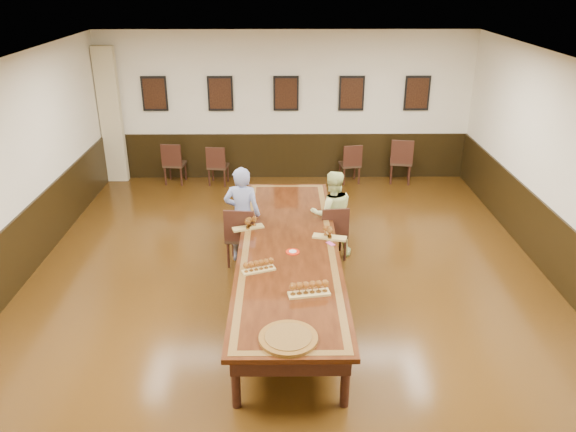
{
  "coord_description": "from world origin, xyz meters",
  "views": [
    {
      "loc": [
        -0.07,
        -7.04,
        4.33
      ],
      "look_at": [
        0.0,
        0.5,
        1.0
      ],
      "focal_mm": 35.0,
      "sensor_mm": 36.0,
      "label": 1
    }
  ],
  "objects_px": {
    "chair_man": "(242,235)",
    "spare_chair_b": "(218,165)",
    "spare_chair_a": "(175,163)",
    "carved_platter": "(288,338)",
    "person_man": "(242,215)",
    "chair_woman": "(333,231)",
    "spare_chair_d": "(401,160)",
    "person_woman": "(332,214)",
    "spare_chair_c": "(350,163)",
    "conference_table": "(288,255)"
  },
  "relations": [
    {
      "from": "chair_man",
      "to": "chair_woman",
      "type": "height_order",
      "value": "chair_man"
    },
    {
      "from": "chair_man",
      "to": "person_woman",
      "type": "distance_m",
      "value": 1.49
    },
    {
      "from": "person_man",
      "to": "conference_table",
      "type": "distance_m",
      "value": 1.27
    },
    {
      "from": "spare_chair_d",
      "to": "chair_man",
      "type": "bearing_deg",
      "value": 58.95
    },
    {
      "from": "chair_man",
      "to": "spare_chair_c",
      "type": "xyz_separation_m",
      "value": [
        2.12,
        3.71,
        -0.05
      ]
    },
    {
      "from": "chair_man",
      "to": "spare_chair_d",
      "type": "xyz_separation_m",
      "value": [
        3.24,
        3.72,
        0.01
      ]
    },
    {
      "from": "chair_man",
      "to": "carved_platter",
      "type": "bearing_deg",
      "value": 109.37
    },
    {
      "from": "chair_woman",
      "to": "carved_platter",
      "type": "distance_m",
      "value": 3.4
    },
    {
      "from": "chair_woman",
      "to": "carved_platter",
      "type": "relative_size",
      "value": 1.46
    },
    {
      "from": "person_woman",
      "to": "spare_chair_b",
      "type": "bearing_deg",
      "value": -63.47
    },
    {
      "from": "chair_woman",
      "to": "spare_chair_a",
      "type": "bearing_deg",
      "value": -54.89
    },
    {
      "from": "chair_man",
      "to": "spare_chair_c",
      "type": "bearing_deg",
      "value": -113.11
    },
    {
      "from": "chair_man",
      "to": "spare_chair_b",
      "type": "distance_m",
      "value": 3.7
    },
    {
      "from": "spare_chair_a",
      "to": "carved_platter",
      "type": "relative_size",
      "value": 1.47
    },
    {
      "from": "person_man",
      "to": "spare_chair_b",
      "type": "bearing_deg",
      "value": -71.07
    },
    {
      "from": "spare_chair_b",
      "to": "person_man",
      "type": "height_order",
      "value": "person_man"
    },
    {
      "from": "chair_woman",
      "to": "spare_chair_c",
      "type": "xyz_separation_m",
      "value": [
        0.67,
        3.51,
        -0.02
      ]
    },
    {
      "from": "spare_chair_b",
      "to": "chair_woman",
      "type": "bearing_deg",
      "value": 129.83
    },
    {
      "from": "conference_table",
      "to": "spare_chair_a",
      "type": "bearing_deg",
      "value": 117.72
    },
    {
      "from": "spare_chair_d",
      "to": "carved_platter",
      "type": "bearing_deg",
      "value": 79.59
    },
    {
      "from": "spare_chair_c",
      "to": "person_man",
      "type": "relative_size",
      "value": 0.56
    },
    {
      "from": "spare_chair_b",
      "to": "person_man",
      "type": "xyz_separation_m",
      "value": [
        0.77,
        -3.51,
        0.35
      ]
    },
    {
      "from": "spare_chair_c",
      "to": "spare_chair_d",
      "type": "xyz_separation_m",
      "value": [
        1.12,
        0.01,
        0.06
      ]
    },
    {
      "from": "spare_chair_d",
      "to": "conference_table",
      "type": "xyz_separation_m",
      "value": [
        -2.51,
        -4.64,
        0.11
      ]
    },
    {
      "from": "spare_chair_a",
      "to": "spare_chair_d",
      "type": "relative_size",
      "value": 0.92
    },
    {
      "from": "chair_woman",
      "to": "carved_platter",
      "type": "bearing_deg",
      "value": 70.31
    },
    {
      "from": "spare_chair_a",
      "to": "chair_woman",
      "type": "bearing_deg",
      "value": 138.19
    },
    {
      "from": "chair_man",
      "to": "conference_table",
      "type": "bearing_deg",
      "value": 134.61
    },
    {
      "from": "chair_woman",
      "to": "spare_chair_d",
      "type": "bearing_deg",
      "value": -123.87
    },
    {
      "from": "chair_man",
      "to": "spare_chair_d",
      "type": "height_order",
      "value": "spare_chair_d"
    },
    {
      "from": "person_woman",
      "to": "spare_chair_a",
      "type": "bearing_deg",
      "value": -54.2
    },
    {
      "from": "spare_chair_b",
      "to": "conference_table",
      "type": "relative_size",
      "value": 0.18
    },
    {
      "from": "chair_man",
      "to": "chair_woman",
      "type": "bearing_deg",
      "value": -165.48
    },
    {
      "from": "spare_chair_b",
      "to": "carved_platter",
      "type": "bearing_deg",
      "value": 109.25
    },
    {
      "from": "spare_chair_a",
      "to": "spare_chair_b",
      "type": "bearing_deg",
      "value": -179.23
    },
    {
      "from": "chair_woman",
      "to": "spare_chair_b",
      "type": "relative_size",
      "value": 1.04
    },
    {
      "from": "spare_chair_b",
      "to": "person_man",
      "type": "distance_m",
      "value": 3.61
    },
    {
      "from": "spare_chair_b",
      "to": "spare_chair_d",
      "type": "distance_m",
      "value": 3.99
    },
    {
      "from": "spare_chair_d",
      "to": "person_man",
      "type": "relative_size",
      "value": 0.64
    },
    {
      "from": "spare_chair_d",
      "to": "person_woman",
      "type": "relative_size",
      "value": 0.7
    },
    {
      "from": "chair_man",
      "to": "spare_chair_b",
      "type": "xyz_separation_m",
      "value": [
        -0.76,
        3.62,
        -0.05
      ]
    },
    {
      "from": "chair_man",
      "to": "spare_chair_d",
      "type": "bearing_deg",
      "value": -124.44
    },
    {
      "from": "conference_table",
      "to": "spare_chair_b",
      "type": "bearing_deg",
      "value": 108.03
    },
    {
      "from": "chair_man",
      "to": "spare_chair_b",
      "type": "bearing_deg",
      "value": -71.6
    },
    {
      "from": "spare_chair_c",
      "to": "spare_chair_d",
      "type": "distance_m",
      "value": 1.12
    },
    {
      "from": "spare_chair_c",
      "to": "conference_table",
      "type": "distance_m",
      "value": 4.84
    },
    {
      "from": "person_man",
      "to": "spare_chair_c",
      "type": "bearing_deg",
      "value": -113.68
    },
    {
      "from": "chair_man",
      "to": "spare_chair_a",
      "type": "bearing_deg",
      "value": -58.62
    },
    {
      "from": "chair_woman",
      "to": "spare_chair_d",
      "type": "xyz_separation_m",
      "value": [
        1.79,
        3.52,
        0.04
      ]
    },
    {
      "from": "chair_woman",
      "to": "spare_chair_a",
      "type": "xyz_separation_m",
      "value": [
        -3.16,
        3.51,
        0.0
      ]
    }
  ]
}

